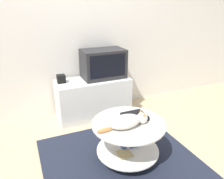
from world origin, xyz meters
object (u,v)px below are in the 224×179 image
Objects in this scene: dvd_box at (135,116)px; tv at (103,64)px; speaker at (61,79)px; cat at (127,121)px.

tv is at bearing 86.25° from dvd_box.
tv is 0.63m from speaker.
tv reaches higher than speaker.
speaker is (-0.61, 0.02, -0.15)m from tv.
dvd_box is 0.20m from cat.
tv is at bearing -1.92° from speaker.
speaker is 0.46× the size of dvd_box.
speaker reaches higher than dvd_box.
tv is 5.57× the size of speaker.
speaker is 1.28m from cat.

